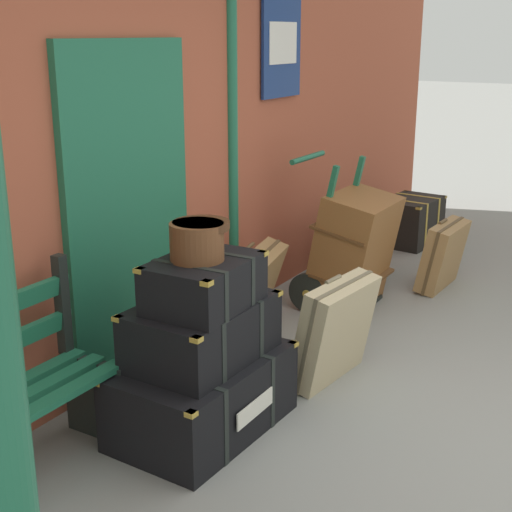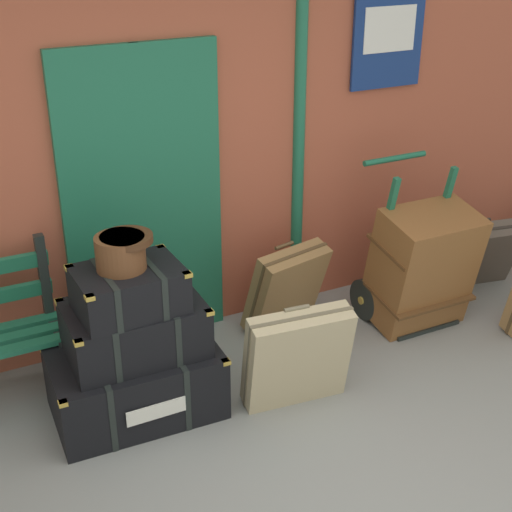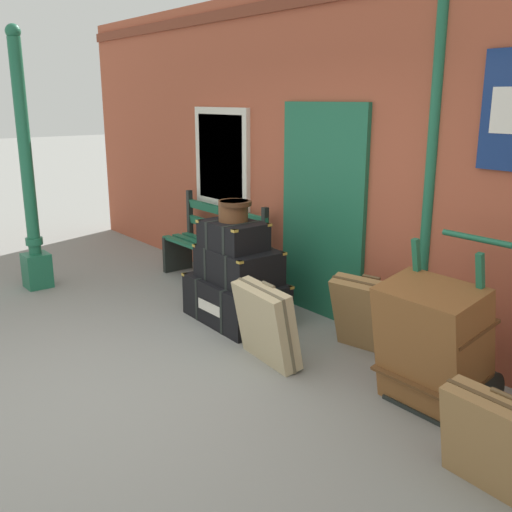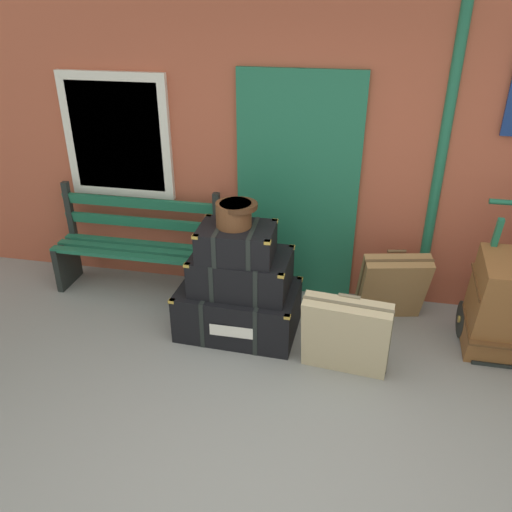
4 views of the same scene
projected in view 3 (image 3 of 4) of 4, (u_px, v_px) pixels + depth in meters
The scene contains 13 objects.
ground_plane at pixel (105, 391), 4.43m from camera, with size 60.00×60.00×0.00m, color gray.
brick_facade at pixel (349, 156), 5.57m from camera, with size 10.40×0.35×3.20m.
lamp_post at pixel (29, 194), 6.58m from camera, with size 0.28×0.28×2.89m.
platform_bench at pixel (215, 247), 6.87m from camera, with size 1.60×0.43×1.01m.
steamer_trunk_base at pixel (236, 300), 5.78m from camera, with size 1.03×0.69×0.43m.
steamer_trunk_middle at pixel (238, 264), 5.68m from camera, with size 0.82×0.57×0.33m.
steamer_trunk_top at pixel (233, 235), 5.60m from camera, with size 0.62×0.47×0.27m.
round_hatbox at pixel (234, 209), 5.56m from camera, with size 0.33×0.30×0.20m.
porters_trolley at pixel (445, 365), 4.23m from camera, with size 0.71×0.61×1.20m.
large_brown_trunk at pixel (432, 346), 4.07m from camera, with size 0.70×0.59×0.94m.
suitcase_slate at pixel (266, 324), 4.83m from camera, with size 0.68×0.36×0.69m.
suitcase_beige at pixel (367, 315), 5.03m from camera, with size 0.64×0.48×0.68m.
suitcase_charcoal at pixel (497, 445), 3.22m from camera, with size 0.62×0.30×0.60m.
Camera 3 is at (3.86, -1.58, 2.14)m, focal length 41.24 mm.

